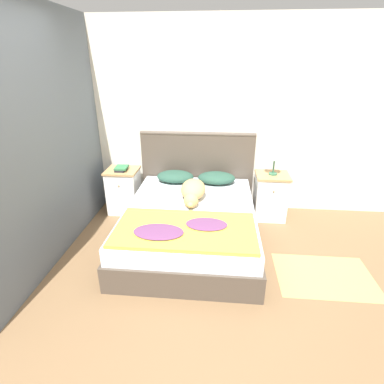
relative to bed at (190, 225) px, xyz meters
name	(u,v)px	position (x,y,z in m)	size (l,w,h in m)	color
ground_plane	(175,308)	(-0.04, -1.07, -0.23)	(16.00, 16.00, 0.00)	brown
wall_back	(195,119)	(-0.04, 1.06, 1.04)	(9.00, 0.06, 2.55)	silver
wall_side_left	(57,135)	(-1.44, -0.02, 1.04)	(0.06, 3.10, 2.55)	slate
bed	(190,225)	(0.00, 0.00, 0.00)	(1.51, 1.93, 0.47)	#4C4238
headboard	(197,169)	(0.00, 0.99, 0.35)	(1.59, 0.06, 1.12)	#4C4238
nightstand_left	(124,190)	(-1.02, 0.73, 0.09)	(0.44, 0.41, 0.63)	white
nightstand_right	(270,196)	(1.02, 0.73, 0.09)	(0.44, 0.41, 0.63)	white
pillow_left	(175,177)	(-0.28, 0.75, 0.32)	(0.51, 0.33, 0.15)	#284C3D
pillow_right	(216,178)	(0.28, 0.75, 0.32)	(0.51, 0.33, 0.15)	#284C3D
quilt	(184,229)	(-0.01, -0.54, 0.26)	(1.38, 0.75, 0.06)	yellow
dog	(193,191)	(0.01, 0.22, 0.34)	(0.30, 0.69, 0.22)	tan
book_stack	(121,168)	(-1.02, 0.70, 0.43)	(0.17, 0.20, 0.05)	#232328
table_lamp	(275,153)	(1.02, 0.73, 0.69)	(0.22, 0.22, 0.37)	#336B4C
rug	(324,276)	(1.42, -0.51, -0.23)	(0.96, 0.69, 0.00)	tan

